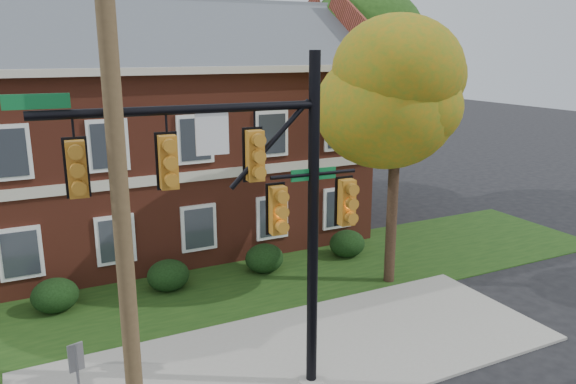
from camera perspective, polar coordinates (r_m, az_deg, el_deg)
name	(u,v)px	position (r m, az deg, el deg)	size (l,w,h in m)	color
ground	(321,376)	(14.54, 3.34, -18.19)	(120.00, 120.00, 0.00)	black
sidewalk	(302,356)	(15.26, 1.40, -16.28)	(14.00, 5.00, 0.08)	gray
grass_strip	(233,286)	(19.34, -5.65, -9.50)	(30.00, 6.00, 0.04)	#193811
apartment_building	(127,123)	(23.10, -16.01, 6.75)	(18.80, 8.80, 9.74)	maroon
hedge_left	(55,295)	(18.77, -22.60, -9.68)	(1.40, 1.26, 1.05)	black
hedge_center	(168,275)	(19.22, -12.07, -8.28)	(1.40, 1.26, 1.05)	black
hedge_right	(264,258)	(20.27, -2.41, -6.75)	(1.40, 1.26, 1.05)	black
hedge_far_right	(347,244)	(21.84, 6.02, -5.24)	(1.40, 1.26, 1.05)	black
tree_near_right	(406,86)	(18.45, 11.93, 10.48)	(4.50, 4.25, 8.58)	black
tree_right_rear	(359,42)	(28.07, 7.22, 14.85)	(6.30, 5.95, 10.62)	black
tree_far_rear	(118,28)	(30.90, -16.87, 15.65)	(6.84, 6.46, 11.52)	black
traffic_signal	(253,196)	(11.74, -3.60, -0.37)	(6.98, 0.82, 7.79)	gray
utility_pole	(120,204)	(10.62, -16.65, -1.21)	(1.46, 0.76, 10.01)	brown
sign_post	(78,374)	(12.62, -20.58, -16.96)	(0.31, 0.12, 2.13)	slate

